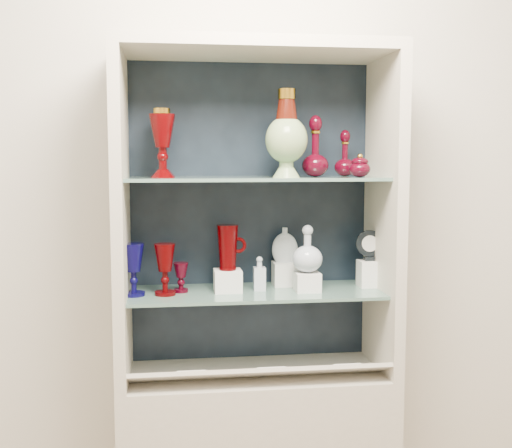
{
  "coord_description": "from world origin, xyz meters",
  "views": [
    {
      "loc": [
        -0.3,
        -0.76,
        1.54
      ],
      "look_at": [
        0.0,
        1.53,
        1.3
      ],
      "focal_mm": 45.0,
      "sensor_mm": 36.0,
      "label": 1
    }
  ],
  "objects": [
    {
      "name": "ruby_pitcher",
      "position": [
        -0.1,
        1.55,
        1.21
      ],
      "size": [
        0.13,
        0.09,
        0.17
      ],
      "primitive_type": null,
      "rotation": [
        0.0,
        0.0,
        -0.08
      ],
      "color": "#450001",
      "rests_on": "riser_ruby_pitcher"
    },
    {
      "name": "cabinet_side_right",
      "position": [
        0.48,
        1.53,
        1.32
      ],
      "size": [
        0.04,
        0.4,
        1.15
      ],
      "primitive_type": "cube",
      "color": "#BFB5A1",
      "rests_on": "cabinet_base"
    },
    {
      "name": "shelf_lower",
      "position": [
        0.0,
        1.55,
        1.04
      ],
      "size": [
        0.92,
        0.34,
        0.01
      ],
      "primitive_type": "cube",
      "color": "slate",
      "rests_on": "cabinet_side_left"
    },
    {
      "name": "ruby_decanter_b",
      "position": [
        0.35,
        1.6,
        1.56
      ],
      "size": [
        0.1,
        0.1,
        0.18
      ],
      "primitive_type": null,
      "rotation": [
        0.0,
        0.0,
        0.25
      ],
      "color": "#400310",
      "rests_on": "shelf_upper"
    },
    {
      "name": "label_card_1",
      "position": [
        0.04,
        1.42,
        0.8
      ],
      "size": [
        0.1,
        0.06,
        0.03
      ],
      "primitive_type": "cube",
      "rotation": [
        -0.44,
        0.0,
        0.0
      ],
      "color": "white",
      "rests_on": "label_ledge"
    },
    {
      "name": "shelf_upper",
      "position": [
        0.0,
        1.55,
        1.46
      ],
      "size": [
        0.92,
        0.34,
        0.01
      ],
      "primitive_type": "cube",
      "color": "slate",
      "rests_on": "cabinet_side_left"
    },
    {
      "name": "clear_round_decanter",
      "position": [
        0.19,
        1.52,
        1.2
      ],
      "size": [
        0.13,
        0.13,
        0.17
      ],
      "primitive_type": null,
      "rotation": [
        0.0,
        0.0,
        -0.21
      ],
      "color": "#ABB8C7",
      "rests_on": "riser_clear_round_decanter"
    },
    {
      "name": "enamel_urn",
      "position": [
        0.1,
        1.49,
        1.62
      ],
      "size": [
        0.2,
        0.2,
        0.31
      ],
      "primitive_type": null,
      "rotation": [
        0.0,
        0.0,
        0.43
      ],
      "color": "#0C4228",
      "rests_on": "shelf_upper"
    },
    {
      "name": "riser_cameo_medallion",
      "position": [
        0.44,
        1.57,
        1.1
      ],
      "size": [
        0.08,
        0.08,
        0.1
      ],
      "primitive_type": "cube",
      "color": "silver",
      "rests_on": "shelf_lower"
    },
    {
      "name": "riser_ruby_pitcher",
      "position": [
        -0.1,
        1.55,
        1.09
      ],
      "size": [
        0.1,
        0.1,
        0.08
      ],
      "primitive_type": "cube",
      "color": "silver",
      "rests_on": "shelf_lower"
    },
    {
      "name": "ruby_goblet_small",
      "position": [
        -0.27,
        1.56,
        1.1
      ],
      "size": [
        0.07,
        0.07,
        0.11
      ],
      "primitive_type": null,
      "rotation": [
        0.0,
        0.0,
        0.33
      ],
      "color": "#400310",
      "rests_on": "shelf_lower"
    },
    {
      "name": "ruby_goblet_tall",
      "position": [
        -0.33,
        1.52,
        1.14
      ],
      "size": [
        0.1,
        0.1,
        0.18
      ],
      "primitive_type": null,
      "rotation": [
        0.0,
        0.0,
        0.41
      ],
      "color": "#450001",
      "rests_on": "shelf_lower"
    },
    {
      "name": "riser_flat_flask",
      "position": [
        0.13,
        1.63,
        1.09
      ],
      "size": [
        0.09,
        0.09,
        0.09
      ],
      "primitive_type": "cube",
      "color": "silver",
      "rests_on": "shelf_lower"
    },
    {
      "name": "clear_square_bottle",
      "position": [
        0.02,
        1.55,
        1.11
      ],
      "size": [
        0.05,
        0.05,
        0.13
      ],
      "primitive_type": null,
      "rotation": [
        0.0,
        0.0,
        -0.02
      ],
      "color": "#ABB8C7",
      "rests_on": "shelf_lower"
    },
    {
      "name": "cobalt_goblet",
      "position": [
        -0.44,
        1.52,
        1.14
      ],
      "size": [
        0.1,
        0.1,
        0.19
      ],
      "primitive_type": null,
      "rotation": [
        0.0,
        0.0,
        0.39
      ],
      "color": "#09053D",
      "rests_on": "shelf_lower"
    },
    {
      "name": "label_card_2",
      "position": [
        0.31,
        1.42,
        0.8
      ],
      "size": [
        0.1,
        0.06,
        0.03
      ],
      "primitive_type": "cube",
      "rotation": [
        -0.44,
        0.0,
        0.0
      ],
      "color": "white",
      "rests_on": "label_ledge"
    },
    {
      "name": "label_ledge",
      "position": [
        0.0,
        1.42,
        0.78
      ],
      "size": [
        0.92,
        0.17,
        0.09
      ],
      "primitive_type": "cube",
      "rotation": [
        -0.44,
        0.0,
        0.0
      ],
      "color": "#BFB5A1",
      "rests_on": "cabinet_base"
    },
    {
      "name": "riser_clear_round_decanter",
      "position": [
        0.19,
        1.52,
        1.08
      ],
      "size": [
        0.09,
        0.09,
        0.07
      ],
      "primitive_type": "cube",
      "color": "silver",
      "rests_on": "shelf_lower"
    },
    {
      "name": "ruby_decanter_a",
      "position": [
        0.22,
        1.54,
        1.59
      ],
      "size": [
        0.11,
        0.11,
        0.25
      ],
      "primitive_type": null,
      "rotation": [
        0.0,
        0.0,
        0.19
      ],
      "color": "#400310",
      "rests_on": "shelf_upper"
    },
    {
      "name": "label_card_0",
      "position": [
        -0.24,
        1.42,
        0.8
      ],
      "size": [
        0.1,
        0.06,
        0.03
      ],
      "primitive_type": "cube",
      "rotation": [
        -0.44,
        0.0,
        0.0
      ],
      "color": "white",
      "rests_on": "label_ledge"
    },
    {
      "name": "cabinet_back_panel",
      "position": [
        0.0,
        1.72,
        1.32
      ],
      "size": [
        0.98,
        0.02,
        1.15
      ],
      "primitive_type": "cube",
      "color": "black",
      "rests_on": "cabinet_base"
    },
    {
      "name": "cabinet_top_cap",
      "position": [
        0.0,
        1.53,
        1.92
      ],
      "size": [
        1.0,
        0.4,
        0.04
      ],
      "primitive_type": "cube",
      "color": "#BFB5A1",
      "rests_on": "cabinet_side_left"
    },
    {
      "name": "pedestal_lamp_left",
      "position": [
        -0.33,
        1.61,
        1.59
      ],
      "size": [
        0.12,
        0.12,
        0.24
      ],
      "primitive_type": null,
      "rotation": [
        0.0,
        0.0,
        0.36
      ],
      "color": "#450001",
      "rests_on": "shelf_upper"
    },
    {
      "name": "pedestal_lamp_right",
      "position": [
        -0.33,
        1.51,
        1.59
      ],
      "size": [
        0.12,
        0.12,
        0.24
      ],
      "primitive_type": null,
      "rotation": [
        0.0,
        0.0,
        -0.32
      ],
      "color": "#450001",
      "rests_on": "shelf_upper"
    },
    {
      "name": "cabinet_side_left",
      "position": [
        -0.48,
        1.53,
        1.32
      ],
      "size": [
        0.04,
        0.4,
        1.15
      ],
      "primitive_type": "cube",
      "color": "#BFB5A1",
      "rests_on": "cabinet_base"
    },
    {
      "name": "wall_back",
      "position": [
        0.0,
        1.75,
        1.4
      ],
      "size": [
        3.5,
        0.02,
        2.8
      ],
      "primitive_type": "cube",
      "color": "beige",
      "rests_on": "ground"
    },
    {
      "name": "lidded_bowl",
      "position": [
        0.37,
        1.47,
        1.51
      ],
      "size": [
        0.1,
        0.1,
        0.09
      ],
      "primitive_type": null,
      "rotation": [
        0.0,
        0.0,
        -0.32
      ],
      "color": "#400310",
      "rests_on": "shelf_upper"
    },
    {
      "name": "flat_flask",
      "position": [
        0.13,
        1.63,
        1.21
      ],
      "size": [
        0.11,
        0.06,
        0.14
      ],
      "primitive_type": null,
      "rotation": [
        0.0,
        0.0,
        -0.24
      ],
      "color": "silver",
      "rests_on": "riser_flat_flask"
    },
    {
      "name": "cameo_medallion",
      "position": [
        0.44,
        1.57,
        1.21
      ],
      "size": [
        0.1,
        0.04,
        0.12
      ],
      "primitive_type": null,
      "rotation": [
        0.0,
        0.0,
        -0.07
      ],
      "color": "black",
      "rests_on": "riser_cameo_medallion"
    }
  ]
}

